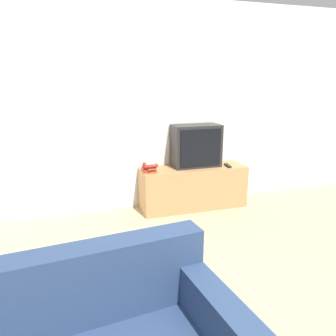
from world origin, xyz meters
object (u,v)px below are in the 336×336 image
at_px(television, 196,146).
at_px(remote_on_stand, 228,166).
at_px(tv_stand, 193,187).
at_px(book_stack, 150,167).

xyz_separation_m(television, remote_on_stand, (0.39, -0.15, -0.26)).
bearing_deg(remote_on_stand, tv_stand, 168.36).
bearing_deg(tv_stand, book_stack, -176.40).
bearing_deg(book_stack, remote_on_stand, -2.96).
bearing_deg(television, book_stack, -171.91).
xyz_separation_m(tv_stand, book_stack, (-0.60, -0.04, 0.34)).
distance_m(tv_stand, book_stack, 0.69).
relative_size(tv_stand, book_stack, 6.28).
distance_m(tv_stand, television, 0.55).
bearing_deg(tv_stand, remote_on_stand, -11.64).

